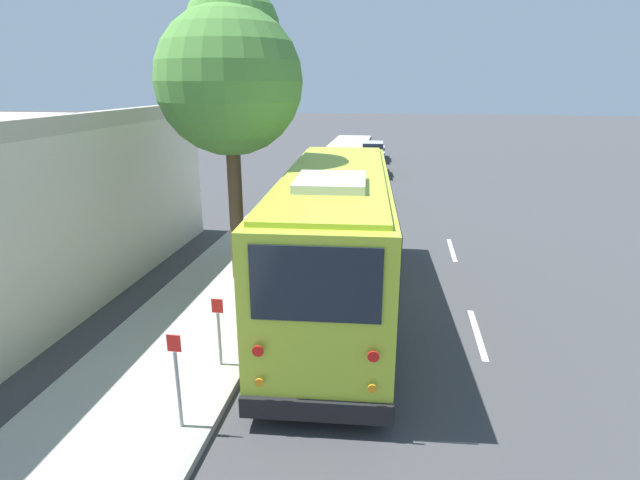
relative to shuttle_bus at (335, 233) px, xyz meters
name	(u,v)px	position (x,y,z in m)	size (l,w,h in m)	color
ground_plane	(348,291)	(1.10, -0.23, -1.96)	(160.00, 160.00, 0.00)	#3D3D3F
sidewalk_slab	(231,281)	(1.10, 3.09, -1.89)	(80.00, 3.21, 0.15)	#A3A099
curb_strip	(289,285)	(1.10, 1.42, -1.89)	(80.00, 0.14, 0.15)	gray
shuttle_bus	(335,233)	(0.00, 0.00, 0.00)	(9.91, 3.25, 3.63)	#ADC633
parked_sedan_white	(361,188)	(12.10, 0.25, -1.35)	(4.29, 1.79, 1.31)	silver
parked_sedan_gray	(371,164)	(19.29, 0.15, -1.35)	(4.31, 1.98, 1.32)	slate
parked_sedan_silver	(373,152)	(25.30, 0.37, -1.36)	(4.57, 1.85, 1.30)	#A8AAAF
street_tree	(230,72)	(1.38, 2.89, 3.74)	(3.73, 3.73, 7.74)	brown
sign_post_near	(177,380)	(-5.10, 1.84, -0.97)	(0.06, 0.22, 1.64)	gray
sign_post_far	(219,331)	(-3.24, 1.84, -1.09)	(0.06, 0.22, 1.40)	gray
lane_stripe_mid	(477,334)	(-0.88, -3.38, -1.96)	(2.40, 0.14, 0.01)	silver
lane_stripe_ahead	(452,250)	(5.12, -3.38, -1.96)	(2.40, 0.14, 0.01)	silver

